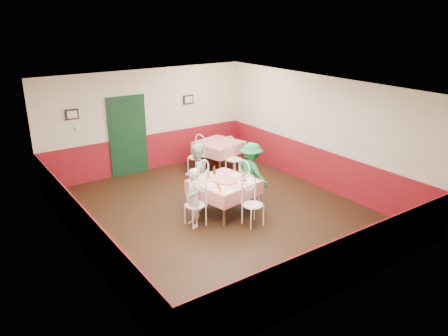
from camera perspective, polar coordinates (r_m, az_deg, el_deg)
floor at (r=9.78m, az=-0.72°, el=-5.89°), size 7.00×7.00×0.00m
ceiling at (r=8.92m, az=-0.79°, el=10.51°), size 7.00×7.00×0.00m
back_wall at (r=12.21m, az=-10.03°, el=6.09°), size 6.00×0.10×2.80m
front_wall at (r=6.84m, az=15.96°, el=-5.63°), size 6.00×0.10×2.80m
left_wall at (r=8.07m, az=-18.70°, el=-1.93°), size 0.10×7.00×2.80m
right_wall at (r=11.14m, az=12.19°, el=4.61°), size 0.10×7.00×2.80m
wainscot_back at (r=12.44m, az=-9.76°, el=2.05°), size 6.00×0.03×1.00m
wainscot_front at (r=7.27m, az=15.18°, el=-12.00°), size 6.00×0.03×1.00m
wainscot_left at (r=8.44m, az=-17.93°, el=-7.59°), size 0.03×7.00×1.00m
wainscot_right at (r=11.40m, az=11.81°, el=0.24°), size 0.03×7.00×1.00m
door at (r=12.02m, az=-12.42°, el=3.99°), size 0.96×0.06×2.10m
picture_left at (r=11.40m, az=-19.24°, el=6.63°), size 0.32×0.03×0.26m
picture_right at (r=12.65m, az=-4.67°, el=8.90°), size 0.32×0.03×0.26m
thermostat at (r=11.50m, az=-18.56°, el=5.02°), size 0.10×0.03×0.10m
main_table at (r=9.67m, az=0.00°, el=-3.76°), size 1.42×1.42×0.77m
second_table at (r=12.42m, az=-0.69°, el=1.71°), size 1.36×1.36×0.77m
chair_left at (r=9.11m, az=-3.79°, el=-4.85°), size 0.44×0.44×0.90m
chair_right at (r=10.21m, az=3.37°, el=-2.01°), size 0.45×0.45×0.90m
chair_far at (r=10.21m, az=-3.38°, el=-2.01°), size 0.50×0.50×0.90m
chair_near at (r=9.11m, az=3.80°, el=-4.84°), size 0.44×0.44×0.90m
chair_second_a at (r=12.01m, az=-3.66°, el=1.41°), size 0.51×0.51×0.90m
chair_second_b at (r=11.81m, az=1.34°, el=1.12°), size 0.51×0.51×0.90m
pizza at (r=9.46m, az=0.14°, el=-1.68°), size 0.58×0.58×0.03m
plate_left at (r=9.24m, az=-1.79°, el=-2.30°), size 0.29×0.29×0.01m
plate_right at (r=9.79m, az=1.64°, el=-0.97°), size 0.29×0.29×0.01m
plate_far at (r=9.79m, az=-1.87°, el=-0.96°), size 0.29×0.29×0.01m
glass_a at (r=9.07m, az=-0.74°, el=-2.33°), size 0.08×0.08×0.13m
glass_b at (r=9.61m, az=2.55°, el=-0.99°), size 0.09×0.09×0.14m
glass_c at (r=9.66m, az=-2.10°, el=-0.89°), size 0.09×0.09×0.14m
beer_bottle at (r=9.80m, az=-1.28°, el=-0.35°), size 0.07×0.07×0.21m
shaker_a at (r=8.97m, az=0.09°, el=-2.71°), size 0.04×0.04×0.09m
shaker_b at (r=8.93m, az=0.46°, el=-2.82°), size 0.04×0.04×0.09m
shaker_c at (r=8.94m, az=-0.47°, el=-2.80°), size 0.04×0.04×0.09m
menu_left at (r=9.04m, az=0.12°, el=-2.83°), size 0.41×0.47×0.00m
menu_right at (r=9.54m, az=3.43°, el=-1.62°), size 0.31×0.41×0.00m
wallet at (r=9.51m, az=2.55°, el=-1.62°), size 0.12×0.11×0.02m
diner_left at (r=9.00m, az=-4.06°, el=-3.91°), size 0.33×0.48×1.26m
diner_far at (r=10.15m, az=-3.60°, el=-0.65°), size 0.80×0.69×1.39m
diner_right at (r=10.15m, az=3.59°, el=-0.56°), size 0.66×0.99×1.42m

